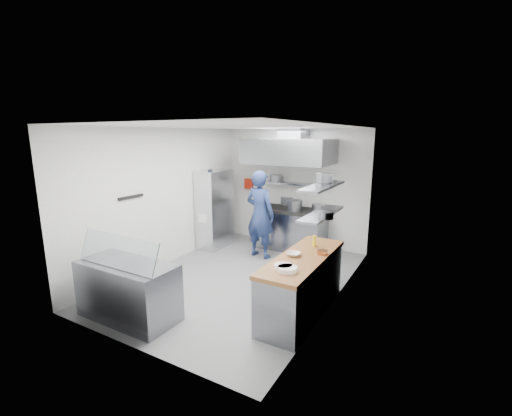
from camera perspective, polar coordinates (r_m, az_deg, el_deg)
The scene contains 35 objects.
floor at distance 6.61m, azimuth -2.61°, elevation -11.62°, with size 5.00×5.00×0.00m, color slate.
ceiling at distance 6.06m, azimuth -2.87°, elevation 13.43°, with size 5.00×5.00×0.00m, color silver.
wall_back at distance 8.37m, azimuth 6.41°, elevation 3.37°, with size 3.60×0.02×2.80m, color white.
wall_front at distance 4.34m, azimuth -20.61°, elevation -5.52°, with size 3.60×0.02×2.80m, color white.
wall_left at distance 7.29m, azimuth -14.82°, elevation 1.75°, with size 5.00×0.02×2.80m, color white.
wall_right at distance 5.46m, azimuth 13.48°, elevation -1.54°, with size 5.00×0.02×2.80m, color white.
gas_range at distance 8.17m, azimuth 5.79°, elevation -3.64°, with size 1.60×0.80×0.90m, color gray.
cooktop at distance 8.06m, azimuth 5.86°, elevation -0.36°, with size 1.57×0.78×0.06m, color black.
stock_pot_left at distance 8.50m, azimuth 5.20°, elevation 1.20°, with size 0.31×0.31×0.20m, color slate.
stock_pot_mid at distance 7.86m, azimuth 6.50°, elevation 0.43°, with size 0.34×0.34×0.24m, color slate.
stock_pot_right at distance 7.90m, azimuth 10.19°, elevation 0.07°, with size 0.25×0.25×0.16m, color slate.
over_range_shelf at distance 8.17m, azimuth 6.63°, elevation 4.01°, with size 1.60×0.30×0.04m, color gray.
shelf_pot_a at distance 8.26m, azimuth 3.20°, elevation 4.93°, with size 0.27×0.27×0.18m, color slate.
extractor_hood at distance 7.72m, azimuth 5.56°, elevation 9.38°, with size 1.90×1.15×0.55m, color gray.
hood_duct at distance 7.92m, azimuth 6.29°, elevation 12.18°, with size 0.55×0.55×0.24m, color slate.
red_firebox at distance 8.88m, azimuth -1.20°, elevation 4.07°, with size 0.22×0.10×0.26m, color #AE210D.
chef at distance 7.45m, azimuth 0.68°, elevation -1.06°, with size 0.70×0.46×1.93m, color navy.
wire_rack at distance 8.19m, azimuth -6.87°, elevation -0.21°, with size 0.50×0.90×1.85m, color silver.
rack_bin_a at distance 7.90m, azimuth -8.62°, elevation -1.65°, with size 0.15×0.19×0.17m, color white.
rack_bin_b at distance 8.24m, azimuth -6.33°, elevation 2.53°, with size 0.14×0.19×0.17m, color yellow.
rack_jar at distance 7.86m, azimuth -7.65°, elevation 5.71°, with size 0.10×0.10×0.18m, color black.
knife_strip at distance 6.64m, azimuth -20.12°, elevation 1.75°, with size 0.04×0.55×0.05m, color black.
prep_counter_base at distance 5.34m, azimuth 7.73°, elevation -12.79°, with size 0.62×2.00×0.84m, color gray.
prep_counter_top at distance 5.17m, azimuth 7.87°, elevation -8.26°, with size 0.65×2.04×0.06m, color brown.
plate_stack_a at distance 4.58m, azimuth 5.24°, elevation -10.09°, with size 0.26×0.26×0.06m, color white.
plate_stack_b at distance 4.66m, azimuth 4.58°, elevation -9.71°, with size 0.24×0.24×0.06m, color white.
copper_pan at distance 5.27m, azimuth 11.00°, elevation -7.25°, with size 0.16×0.16×0.06m, color #B96834.
squeeze_bottle at distance 5.59m, azimuth 9.71°, elevation -5.45°, with size 0.06×0.06×0.18m, color yellow.
mixing_bowl at distance 5.15m, azimuth 6.23°, elevation -7.64°, with size 0.21×0.21×0.05m, color white.
wall_shelf_lower at distance 5.21m, azimuth 10.93°, elevation -0.97°, with size 0.30×1.30×0.04m, color gray.
wall_shelf_upper at distance 5.13m, azimuth 11.11°, elevation 3.61°, with size 0.30×1.30×0.04m, color gray.
shelf_pot_c at distance 4.83m, azimuth 11.55°, elevation -1.17°, with size 0.21×0.21×0.10m, color slate.
shelf_pot_d at distance 5.37m, azimuth 11.34°, elevation 4.94°, with size 0.27×0.27×0.14m, color slate.
display_case at distance 5.48m, azimuth -20.51°, elevation -12.76°, with size 1.50×0.70×0.85m, color gray.
display_glass at distance 5.18m, azimuth -22.05°, elevation -6.67°, with size 1.47×0.02×0.45m, color silver.
Camera 1 is at (3.23, -5.12, 2.65)m, focal length 24.00 mm.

